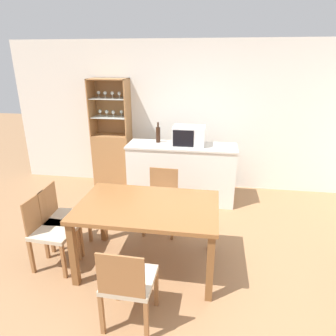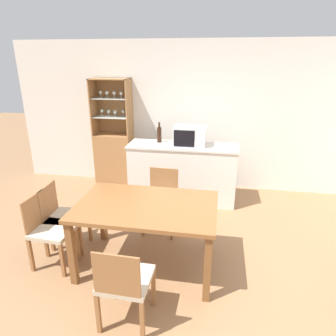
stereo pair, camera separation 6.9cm
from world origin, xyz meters
The scene contains 11 objects.
ground_plane centered at (0.00, 0.00, 0.00)m, with size 18.00×18.00×0.00m, color #936B47.
wall_back centered at (0.00, 2.63, 1.27)m, with size 6.80×0.06×2.55m.
kitchen_counter centered at (-0.24, 1.94, 0.48)m, with size 1.75×0.55×0.95m.
display_cabinet centered at (-1.56, 2.42, 0.61)m, with size 0.67×0.38×1.92m.
dining_table centered at (-0.40, 0.18, 0.68)m, with size 1.51×0.96×0.78m.
dining_chair_head_far centered at (-0.40, 0.98, 0.44)m, with size 0.45×0.45×0.84m.
dining_chair_head_near centered at (-0.40, -0.63, 0.44)m, with size 0.44×0.44×0.84m.
dining_chair_side_left_near centered at (-1.48, 0.04, 0.44)m, with size 0.46×0.46×0.84m.
dining_chair_side_left_far centered at (-1.48, 0.32, 0.44)m, with size 0.45×0.45×0.84m.
microwave centered at (-0.13, 1.97, 1.10)m, with size 0.50×0.37×0.30m.
wine_bottle centered at (-0.64, 2.05, 1.08)m, with size 0.07×0.07×0.33m.
Camera 1 is at (0.26, -2.62, 2.26)m, focal length 32.00 mm.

